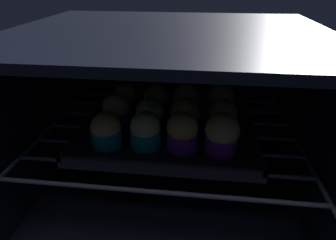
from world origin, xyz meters
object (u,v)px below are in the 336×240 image
muffin_row1_col0 (116,111)px  muffin_row1_col3 (223,117)px  muffin_row0_col3 (222,134)px  muffin_row1_col1 (150,115)px  muffin_row1_col2 (185,115)px  muffin_row2_col1 (156,100)px  baking_tray (168,130)px  muffin_row2_col2 (186,100)px  muffin_row0_col1 (145,130)px  muffin_row0_col0 (106,131)px  muffin_row2_col3 (220,101)px  muffin_row2_col0 (126,99)px  muffin_row0_col2 (182,132)px

muffin_row1_col0 → muffin_row1_col3: bearing=0.2°
muffin_row0_col3 → muffin_row1_col1: muffin_row0_col3 is taller
muffin_row0_col3 → muffin_row1_col2: (-7.20, 7.25, -0.31)cm
muffin_row1_col0 → muffin_row2_col1: 10.48cm
baking_tray → muffin_row2_col1: size_ratio=5.25×
muffin_row1_col0 → muffin_row1_col1: (7.45, -0.66, -0.12)cm
muffin_row2_col1 → muffin_row1_col2: bearing=-46.1°
muffin_row2_col2 → muffin_row1_col3: bearing=-41.9°
muffin_row1_col1 → muffin_row0_col3: bearing=-25.1°
muffin_row0_col1 → muffin_row2_col2: bearing=65.3°
muffin_row0_col0 → muffin_row1_col2: 16.32cm
muffin_row0_col3 → muffin_row1_col2: bearing=134.8°
muffin_row0_col0 → muffin_row1_col2: (14.46, 7.56, 0.26)cm
muffin_row0_col1 → muffin_row2_col3: 20.64cm
muffin_row0_col0 → muffin_row1_col0: (-0.24, 7.73, 0.31)cm
muffin_row1_col2 → muffin_row2_col3: bearing=44.4°
muffin_row2_col2 → baking_tray: bearing=-113.9°
baking_tray → muffin_row2_col2: (3.31, 7.46, 3.88)cm
muffin_row2_col0 → muffin_row2_col3: (22.10, -0.08, 0.64)cm
muffin_row1_col3 → muffin_row1_col1: bearing=-177.2°
muffin_row1_col1 → muffin_row2_col3: size_ratio=0.96×
muffin_row2_col0 → muffin_row2_col1: (7.31, -0.04, 0.11)cm
muffin_row1_col0 → muffin_row2_col3: 23.47cm
baking_tray → muffin_row1_col3: size_ratio=5.19×
muffin_row1_col3 → muffin_row2_col3: size_ratio=0.91×
muffin_row1_col1 → muffin_row1_col3: muffin_row1_col1 is taller
muffin_row2_col2 → muffin_row1_col2: bearing=-88.4°
muffin_row0_col2 → muffin_row1_col2: 7.07cm
muffin_row0_col0 → muffin_row2_col3: (22.07, 15.00, 0.59)cm
muffin_row0_col2 → muffin_row1_col3: 10.67cm
muffin_row2_col2 → muffin_row2_col3: 7.82cm
muffin_row0_col3 → muffin_row1_col3: bearing=85.8°
muffin_row0_col1 → muffin_row1_col1: (-0.32, 6.72, -0.18)cm
baking_tray → muffin_row0_col3: muffin_row0_col3 is taller
muffin_row1_col0 → muffin_row0_col0: bearing=-88.2°
muffin_row0_col0 → muffin_row0_col3: (21.66, 0.31, 0.57)cm
muffin_row1_col0 → muffin_row1_col1: size_ratio=0.99×
muffin_row0_col1 → muffin_row2_col2: 16.07cm
muffin_row1_col1 → muffin_row1_col3: size_ratio=1.05×
muffin_row2_col3 → muffin_row1_col3: bearing=-88.9°
muffin_row0_col2 → muffin_row1_col2: size_ratio=0.98×
muffin_row2_col1 → muffin_row2_col3: muffin_row2_col3 is taller
muffin_row1_col3 → muffin_row1_col2: bearing=-178.2°
muffin_row1_col0 → muffin_row0_col3: bearing=-18.7°
muffin_row0_col3 → muffin_row1_col1: (-14.44, 6.77, -0.38)cm
baking_tray → muffin_row1_col1: (-3.74, -0.42, 3.74)cm
muffin_row1_col1 → muffin_row2_col3: 16.84cm
muffin_row1_col3 → muffin_row2_col2: 10.69cm
muffin_row2_col0 → muffin_row1_col0: bearing=-91.7°
muffin_row1_col2 → muffin_row2_col2: (-0.21, 7.39, 0.07)cm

